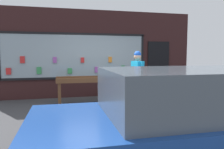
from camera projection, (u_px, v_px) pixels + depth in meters
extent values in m
plane|color=#38383A|center=(108.00, 112.00, 6.09)|extent=(40.00, 40.00, 0.00)
cube|color=#331919|center=(94.00, 54.00, 8.26)|extent=(7.77, 0.20, 3.23)
cube|color=#8C9EA8|center=(76.00, 56.00, 7.98)|extent=(5.16, 0.03, 1.60)
cube|color=black|center=(76.00, 34.00, 7.90)|extent=(5.24, 0.06, 0.08)
cube|color=black|center=(76.00, 78.00, 8.05)|extent=(5.24, 0.06, 0.08)
cube|color=black|center=(142.00, 56.00, 8.59)|extent=(0.08, 0.06, 1.60)
cube|color=red|center=(8.00, 71.00, 7.45)|extent=(0.16, 0.03, 0.23)
cube|color=red|center=(22.00, 60.00, 7.52)|extent=(0.15, 0.03, 0.24)
cube|color=#338C4C|center=(39.00, 71.00, 7.68)|extent=(0.16, 0.03, 0.25)
cube|color=#994CA5|center=(55.00, 60.00, 7.77)|extent=(0.13, 0.03, 0.21)
cube|color=#338C4C|center=(70.00, 71.00, 7.93)|extent=(0.16, 0.03, 0.20)
cube|color=red|center=(82.00, 60.00, 8.01)|extent=(0.12, 0.03, 0.19)
cube|color=#994CA5|center=(97.00, 70.00, 8.16)|extent=(0.14, 0.03, 0.22)
cube|color=orange|center=(110.00, 60.00, 8.25)|extent=(0.13, 0.03, 0.21)
cube|color=#338C4C|center=(123.00, 69.00, 8.41)|extent=(0.12, 0.03, 0.25)
cube|color=#5999A5|center=(136.00, 59.00, 8.50)|extent=(0.13, 0.03, 0.19)
cube|color=black|center=(158.00, 68.00, 8.80)|extent=(0.90, 0.04, 2.10)
cube|color=brown|center=(60.00, 96.00, 6.39)|extent=(0.09, 0.09, 0.75)
cube|color=brown|center=(143.00, 92.00, 6.99)|extent=(0.09, 0.09, 0.75)
cube|color=brown|center=(60.00, 93.00, 6.91)|extent=(0.09, 0.09, 0.75)
cube|color=brown|center=(137.00, 90.00, 7.51)|extent=(0.09, 0.09, 0.75)
cube|color=brown|center=(101.00, 80.00, 6.91)|extent=(2.81, 0.71, 0.04)
cube|color=brown|center=(103.00, 80.00, 6.60)|extent=(2.81, 0.08, 0.12)
cube|color=brown|center=(100.00, 77.00, 7.21)|extent=(2.81, 0.08, 0.12)
cube|color=black|center=(60.00, 81.00, 6.54)|extent=(0.16, 0.22, 0.02)
cube|color=#994CA5|center=(72.00, 80.00, 6.66)|extent=(0.15, 0.23, 0.03)
cube|color=yellow|center=(82.00, 80.00, 6.81)|extent=(0.19, 0.24, 0.02)
cube|color=#5999A5|center=(91.00, 80.00, 6.82)|extent=(0.19, 0.24, 0.03)
cube|color=yellow|center=(100.00, 79.00, 6.95)|extent=(0.17, 0.22, 0.03)
cube|color=yellow|center=(111.00, 79.00, 6.87)|extent=(0.16, 0.22, 0.02)
cube|color=#5999A5|center=(120.00, 79.00, 7.01)|extent=(0.20, 0.23, 0.02)
cube|color=black|center=(129.00, 78.00, 7.24)|extent=(0.20, 0.25, 0.03)
cube|color=yellow|center=(141.00, 79.00, 6.99)|extent=(0.13, 0.22, 0.02)
cylinder|color=#2D334C|center=(138.00, 94.00, 6.53)|extent=(0.14, 0.14, 0.81)
cylinder|color=#2D334C|center=(136.00, 93.00, 6.68)|extent=(0.14, 0.14, 0.81)
cube|color=#19A5E0|center=(137.00, 71.00, 6.54)|extent=(0.27, 0.48, 0.58)
cylinder|color=#19A5E0|center=(142.00, 71.00, 6.27)|extent=(0.09, 0.09, 0.55)
cylinder|color=#19A5E0|center=(133.00, 70.00, 6.81)|extent=(0.09, 0.09, 0.55)
sphere|color=tan|center=(138.00, 57.00, 6.50)|extent=(0.22, 0.22, 0.22)
sphere|color=blue|center=(138.00, 55.00, 6.49)|extent=(0.21, 0.21, 0.21)
ellipsoid|color=white|center=(151.00, 97.00, 6.55)|extent=(0.35, 0.39, 0.24)
ellipsoid|color=black|center=(151.00, 97.00, 6.55)|extent=(0.31, 0.28, 0.25)
sphere|color=white|center=(146.00, 94.00, 6.71)|extent=(0.22, 0.22, 0.22)
cylinder|color=white|center=(156.00, 97.00, 6.39)|extent=(0.06, 0.10, 0.12)
cylinder|color=white|center=(150.00, 103.00, 6.68)|extent=(0.04, 0.04, 0.19)
cylinder|color=white|center=(147.00, 104.00, 6.61)|extent=(0.04, 0.04, 0.19)
cylinder|color=white|center=(155.00, 104.00, 6.53)|extent=(0.04, 0.04, 0.19)
cylinder|color=white|center=(152.00, 105.00, 6.46)|extent=(0.04, 0.04, 0.19)
cube|color=navy|center=(197.00, 131.00, 2.91)|extent=(4.36, 1.71, 0.55)
cube|color=#4C5660|center=(198.00, 90.00, 2.86)|extent=(2.45, 1.49, 0.56)
cylinder|color=black|center=(83.00, 137.00, 3.42)|extent=(0.60, 0.19, 0.60)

